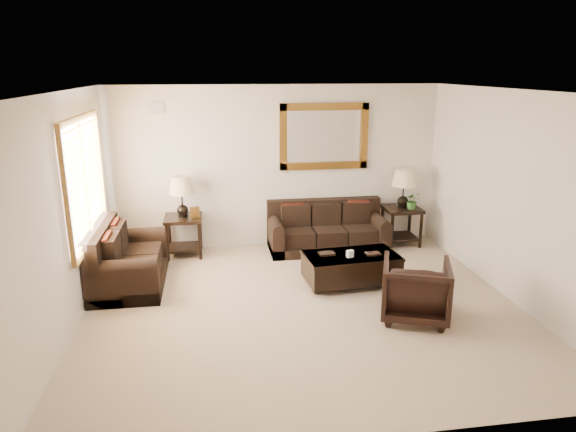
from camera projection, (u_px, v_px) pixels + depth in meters
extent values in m
cube|color=tan|center=(302.00, 306.00, 6.60)|extent=(5.50, 5.00, 0.01)
cube|color=white|center=(304.00, 91.00, 5.85)|extent=(5.50, 5.00, 0.01)
cube|color=beige|center=(276.00, 167.00, 8.60)|extent=(5.50, 0.01, 2.70)
cube|color=beige|center=(362.00, 289.00, 3.85)|extent=(5.50, 0.01, 2.70)
cube|color=beige|center=(65.00, 214.00, 5.83)|extent=(0.01, 5.00, 2.70)
cube|color=beige|center=(512.00, 197.00, 6.63)|extent=(0.01, 5.00, 2.70)
cube|color=white|center=(83.00, 181.00, 6.63)|extent=(0.01, 1.80, 1.50)
cube|color=brown|center=(79.00, 119.00, 6.42)|extent=(0.06, 1.96, 0.08)
cube|color=brown|center=(92.00, 238.00, 6.86)|extent=(0.06, 1.96, 0.08)
cube|color=brown|center=(67.00, 198.00, 5.74)|extent=(0.06, 0.08, 1.50)
cube|color=brown|center=(100.00, 167.00, 7.53)|extent=(0.06, 0.08, 1.50)
cube|color=brown|center=(86.00, 180.00, 6.64)|extent=(0.05, 0.05, 1.50)
cube|color=#503810|center=(324.00, 137.00, 8.55)|extent=(1.50, 0.06, 1.10)
cube|color=white|center=(324.00, 136.00, 8.56)|extent=(1.26, 0.01, 0.86)
cube|color=#999999|center=(156.00, 108.00, 8.03)|extent=(0.25, 0.02, 0.18)
cube|color=black|center=(327.00, 245.00, 8.65)|extent=(1.95, 0.84, 0.16)
cube|color=black|center=(324.00, 210.00, 8.82)|extent=(1.95, 0.20, 0.40)
cube|color=black|center=(297.00, 235.00, 8.50)|extent=(0.50, 0.69, 0.24)
cube|color=black|center=(328.00, 234.00, 8.58)|extent=(0.50, 0.69, 0.24)
cube|color=black|center=(358.00, 232.00, 8.65)|extent=(0.50, 0.69, 0.24)
cube|color=black|center=(276.00, 239.00, 8.48)|extent=(0.20, 0.84, 0.47)
cylinder|color=black|center=(276.00, 225.00, 8.42)|extent=(0.20, 0.83, 0.20)
cube|color=black|center=(378.00, 234.00, 8.74)|extent=(0.20, 0.84, 0.47)
cylinder|color=black|center=(379.00, 220.00, 8.67)|extent=(0.20, 0.83, 0.20)
cube|color=#55160B|center=(293.00, 214.00, 8.58)|extent=(0.37, 0.16, 0.38)
cube|color=#55160B|center=(358.00, 212.00, 8.74)|extent=(0.37, 0.16, 0.38)
cube|color=black|center=(131.00, 278.00, 7.25)|extent=(0.92, 1.55, 0.17)
cube|color=black|center=(101.00, 242.00, 7.04)|extent=(0.21, 1.55, 0.44)
cube|color=black|center=(128.00, 272.00, 6.93)|extent=(0.76, 0.54, 0.26)
cube|color=black|center=(134.00, 257.00, 7.46)|extent=(0.76, 0.54, 0.26)
cube|color=black|center=(123.00, 287.00, 6.57)|extent=(0.92, 0.21, 0.52)
cylinder|color=black|center=(121.00, 268.00, 6.50)|extent=(0.90, 0.21, 0.21)
cube|color=black|center=(136.00, 251.00, 7.84)|extent=(0.92, 0.21, 0.52)
cylinder|color=black|center=(135.00, 235.00, 7.77)|extent=(0.90, 0.21, 0.21)
cube|color=#55160B|center=(110.00, 249.00, 6.75)|extent=(0.18, 0.41, 0.42)
cube|color=#55160B|center=(119.00, 234.00, 7.38)|extent=(0.18, 0.41, 0.42)
cube|color=black|center=(183.00, 218.00, 8.26)|extent=(0.60, 0.60, 0.05)
cube|color=black|center=(185.00, 247.00, 8.39)|extent=(0.51, 0.51, 0.03)
cylinder|color=black|center=(167.00, 243.00, 8.07)|extent=(0.05, 0.05, 0.60)
cylinder|color=black|center=(200.00, 242.00, 8.14)|extent=(0.05, 0.05, 0.60)
cylinder|color=black|center=(169.00, 233.00, 8.55)|extent=(0.05, 0.05, 0.60)
cylinder|color=black|center=(200.00, 232.00, 8.63)|extent=(0.05, 0.05, 0.60)
sphere|color=black|center=(183.00, 210.00, 8.22)|extent=(0.18, 0.18, 0.18)
cylinder|color=black|center=(182.00, 198.00, 8.16)|extent=(0.03, 0.03, 0.39)
cone|color=tan|center=(181.00, 185.00, 8.10)|extent=(0.41, 0.41, 0.28)
cube|color=#503810|center=(195.00, 212.00, 8.15)|extent=(0.16, 0.11, 0.18)
cube|color=black|center=(402.00, 209.00, 8.79)|extent=(0.60, 0.60, 0.05)
cube|color=black|center=(400.00, 236.00, 8.93)|extent=(0.51, 0.51, 0.03)
cylinder|color=black|center=(392.00, 232.00, 8.60)|extent=(0.05, 0.05, 0.60)
cylinder|color=black|center=(421.00, 231.00, 8.68)|extent=(0.05, 0.05, 0.60)
cylinder|color=black|center=(382.00, 223.00, 9.09)|extent=(0.05, 0.05, 0.60)
cylinder|color=black|center=(409.00, 222.00, 9.16)|extent=(0.05, 0.05, 0.60)
sphere|color=black|center=(403.00, 201.00, 8.75)|extent=(0.18, 0.18, 0.18)
cylinder|color=black|center=(403.00, 190.00, 8.70)|extent=(0.03, 0.03, 0.39)
cone|color=tan|center=(404.00, 178.00, 8.64)|extent=(0.41, 0.41, 0.28)
sphere|color=black|center=(317.00, 290.00, 6.96)|extent=(0.12, 0.12, 0.12)
sphere|color=black|center=(393.00, 285.00, 7.12)|extent=(0.12, 0.12, 0.12)
sphere|color=black|center=(310.00, 276.00, 7.43)|extent=(0.12, 0.12, 0.12)
sphere|color=black|center=(382.00, 272.00, 7.59)|extent=(0.12, 0.12, 0.12)
cube|color=black|center=(351.00, 267.00, 7.22)|extent=(1.33, 0.80, 0.36)
cube|color=black|center=(351.00, 256.00, 7.17)|extent=(1.36, 0.81, 0.04)
cube|color=black|center=(327.00, 254.00, 7.16)|extent=(0.23, 0.17, 0.03)
cube|color=black|center=(373.00, 254.00, 7.16)|extent=(0.21, 0.15, 0.02)
cube|color=white|center=(350.00, 254.00, 7.05)|extent=(0.10, 0.09, 0.10)
imported|color=black|center=(416.00, 287.00, 6.20)|extent=(0.99, 0.96, 0.81)
imported|color=#25511B|center=(412.00, 202.00, 8.67)|extent=(0.35, 0.37, 0.23)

